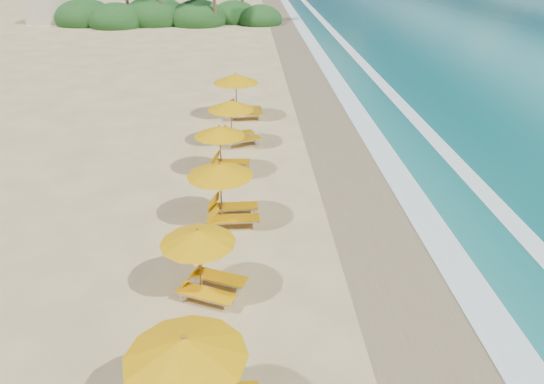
% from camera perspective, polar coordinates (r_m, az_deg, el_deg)
% --- Properties ---
extents(ground, '(160.00, 160.00, 0.00)m').
position_cam_1_polar(ground, '(17.94, 0.00, -3.42)').
color(ground, '#D2BA7B').
rests_on(ground, ground).
extents(wet_sand, '(4.00, 160.00, 0.01)m').
position_cam_1_polar(wet_sand, '(18.55, 12.45, -3.00)').
color(wet_sand, '#8E7C55').
rests_on(wet_sand, ground).
extents(surf_foam, '(4.00, 160.00, 0.01)m').
position_cam_1_polar(surf_foam, '(19.42, 20.18, -2.62)').
color(surf_foam, white).
rests_on(surf_foam, ground).
extents(station_1, '(2.67, 2.47, 2.45)m').
position_cam_1_polar(station_1, '(10.60, -8.37, -19.94)').
color(station_1, olive).
rests_on(station_1, ground).
extents(station_2, '(2.76, 2.73, 2.11)m').
position_cam_1_polar(station_2, '(14.07, -7.62, -7.40)').
color(station_2, olive).
rests_on(station_2, ground).
extents(station_3, '(2.54, 2.35, 2.31)m').
position_cam_1_polar(station_3, '(17.44, -5.21, 0.36)').
color(station_3, olive).
rests_on(station_3, ground).
extents(station_4, '(2.37, 2.19, 2.16)m').
position_cam_1_polar(station_4, '(21.27, -5.39, 5.14)').
color(station_4, olive).
rests_on(station_4, ground).
extents(station_5, '(2.91, 2.86, 2.26)m').
position_cam_1_polar(station_5, '(24.38, -4.22, 8.19)').
color(station_5, olive).
rests_on(station_5, ground).
extents(station_6, '(2.78, 2.58, 2.52)m').
position_cam_1_polar(station_6, '(28.16, -3.66, 11.11)').
color(station_6, olive).
rests_on(station_6, ground).
extents(treeline, '(25.80, 8.80, 9.74)m').
position_cam_1_polar(treeline, '(62.18, -12.07, 18.92)').
color(treeline, '#163D14').
rests_on(treeline, ground).
extents(beach_building, '(7.00, 5.00, 2.80)m').
position_cam_1_polar(beach_building, '(67.34, -22.53, 18.50)').
color(beach_building, beige).
rests_on(beach_building, ground).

